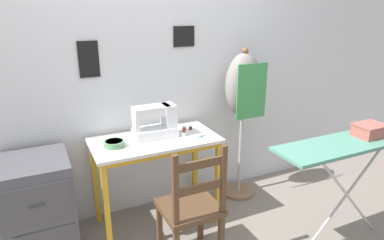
# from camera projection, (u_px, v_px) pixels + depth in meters

# --- Properties ---
(ground_plane) EXTENTS (14.00, 14.00, 0.00)m
(ground_plane) POSITION_uv_depth(u_px,v_px,m) (169.00, 238.00, 2.73)
(ground_plane) COLOR gray
(wall_back) EXTENTS (10.00, 0.06, 2.55)m
(wall_back) POSITION_uv_depth(u_px,v_px,m) (140.00, 68.00, 2.82)
(wall_back) COLOR silver
(wall_back) RESTS_ON ground_plane
(sewing_table) EXTENTS (1.00, 0.52, 0.76)m
(sewing_table) POSITION_uv_depth(u_px,v_px,m) (156.00, 152.00, 2.73)
(sewing_table) COLOR silver
(sewing_table) RESTS_ON ground_plane
(sewing_machine) EXTENTS (0.35, 0.18, 0.28)m
(sewing_machine) POSITION_uv_depth(u_px,v_px,m) (157.00, 122.00, 2.71)
(sewing_machine) COLOR white
(sewing_machine) RESTS_ON sewing_table
(fabric_bowl) EXTENTS (0.16, 0.16, 0.04)m
(fabric_bowl) POSITION_uv_depth(u_px,v_px,m) (114.00, 143.00, 2.56)
(fabric_bowl) COLOR #56895B
(fabric_bowl) RESTS_ON sewing_table
(scissors) EXTENTS (0.15, 0.06, 0.01)m
(scissors) POSITION_uv_depth(u_px,v_px,m) (204.00, 136.00, 2.77)
(scissors) COLOR silver
(scissors) RESTS_ON sewing_table
(thread_spool_near_machine) EXTENTS (0.04, 0.04, 0.04)m
(thread_spool_near_machine) POSITION_uv_depth(u_px,v_px,m) (184.00, 134.00, 2.75)
(thread_spool_near_machine) COLOR silver
(thread_spool_near_machine) RESTS_ON sewing_table
(thread_spool_mid_table) EXTENTS (0.04, 0.04, 0.04)m
(thread_spool_mid_table) POSITION_uv_depth(u_px,v_px,m) (184.00, 128.00, 2.89)
(thread_spool_mid_table) COLOR red
(thread_spool_mid_table) RESTS_ON sewing_table
(thread_spool_far_edge) EXTENTS (0.03, 0.03, 0.04)m
(thread_spool_far_edge) POSITION_uv_depth(u_px,v_px,m) (190.00, 128.00, 2.89)
(thread_spool_far_edge) COLOR black
(thread_spool_far_edge) RESTS_ON sewing_table
(wooden_chair) EXTENTS (0.40, 0.38, 0.92)m
(wooden_chair) POSITION_uv_depth(u_px,v_px,m) (191.00, 208.00, 2.37)
(wooden_chair) COLOR #513823
(wooden_chair) RESTS_ON ground_plane
(filing_cabinet) EXTENTS (0.47, 0.52, 0.76)m
(filing_cabinet) POSITION_uv_depth(u_px,v_px,m) (39.00, 208.00, 2.46)
(filing_cabinet) COLOR #4C4C51
(filing_cabinet) RESTS_ON ground_plane
(dress_form) EXTENTS (0.35, 0.32, 1.42)m
(dress_form) POSITION_uv_depth(u_px,v_px,m) (243.00, 92.00, 3.07)
(dress_form) COLOR #846647
(dress_form) RESTS_ON ground_plane
(ironing_board) EXTENTS (1.27, 0.32, 0.87)m
(ironing_board) POSITION_uv_depth(u_px,v_px,m) (355.00, 146.00, 2.44)
(ironing_board) COLOR #518E7A
(ironing_board) RESTS_ON ground_plane
(storage_box) EXTENTS (0.22, 0.17, 0.09)m
(storage_box) POSITION_uv_depth(u_px,v_px,m) (369.00, 130.00, 2.47)
(storage_box) COLOR #AD564C
(storage_box) RESTS_ON ironing_board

